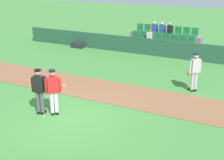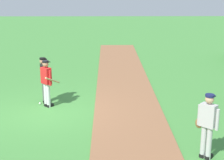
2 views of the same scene
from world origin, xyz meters
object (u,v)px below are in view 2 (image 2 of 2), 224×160
(batter_red_jersey, at_px, (47,82))
(runner_grey_jersey, at_px, (207,124))
(baseball, at_px, (40,103))
(umpire_home_plate, at_px, (44,77))

(batter_red_jersey, xyz_separation_m, runner_grey_jersey, (4.03, 4.77, -0.01))
(runner_grey_jersey, relative_size, baseball, 23.78)
(batter_red_jersey, relative_size, runner_grey_jersey, 1.00)
(batter_red_jersey, height_order, umpire_home_plate, same)
(baseball, bearing_deg, runner_grey_jersey, 50.05)
(batter_red_jersey, bearing_deg, umpire_home_plate, -160.44)
(umpire_home_plate, height_order, runner_grey_jersey, same)
(runner_grey_jersey, distance_m, baseball, 6.75)
(batter_red_jersey, relative_size, umpire_home_plate, 1.00)
(umpire_home_plate, distance_m, runner_grey_jersey, 6.72)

